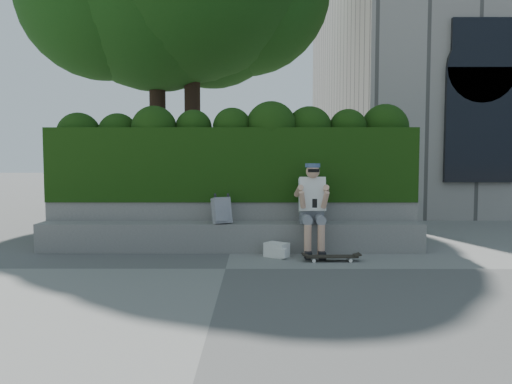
{
  "coord_description": "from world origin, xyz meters",
  "views": [
    {
      "loc": [
        0.42,
        -6.51,
        1.48
      ],
      "look_at": [
        0.4,
        1.0,
        0.95
      ],
      "focal_mm": 35.0,
      "sensor_mm": 36.0,
      "label": 1
    }
  ],
  "objects_px": {
    "backpack_plaid": "(222,211)",
    "backpack_ground": "(277,250)",
    "skateboard": "(331,257)",
    "person": "(312,205)"
  },
  "relations": [
    {
      "from": "backpack_plaid",
      "to": "backpack_ground",
      "type": "relative_size",
      "value": 1.23
    },
    {
      "from": "skateboard",
      "to": "backpack_plaid",
      "type": "relative_size",
      "value": 1.86
    },
    {
      "from": "person",
      "to": "backpack_plaid",
      "type": "height_order",
      "value": "person"
    },
    {
      "from": "person",
      "to": "backpack_plaid",
      "type": "distance_m",
      "value": 1.4
    },
    {
      "from": "person",
      "to": "backpack_ground",
      "type": "relative_size",
      "value": 4.25
    },
    {
      "from": "skateboard",
      "to": "backpack_ground",
      "type": "height_order",
      "value": "backpack_ground"
    },
    {
      "from": "person",
      "to": "backpack_plaid",
      "type": "xyz_separation_m",
      "value": [
        -1.4,
        0.08,
        -0.1
      ]
    },
    {
      "from": "person",
      "to": "skateboard",
      "type": "bearing_deg",
      "value": -70.52
    },
    {
      "from": "person",
      "to": "skateboard",
      "type": "height_order",
      "value": "person"
    },
    {
      "from": "backpack_plaid",
      "to": "backpack_ground",
      "type": "xyz_separation_m",
      "value": [
        0.84,
        -0.35,
        -0.55
      ]
    }
  ]
}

